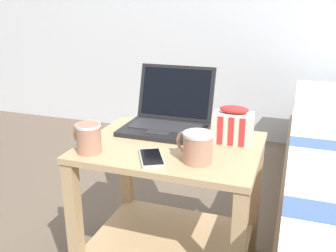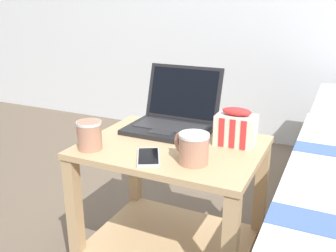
% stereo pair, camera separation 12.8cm
% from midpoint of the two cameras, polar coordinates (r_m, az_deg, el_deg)
% --- Properties ---
extents(bedside_table, '(0.63, 0.48, 0.54)m').
position_cam_midpoint_polar(bedside_table, '(1.42, 3.26, -10.12)').
color(bedside_table, tan).
rests_on(bedside_table, ground_plane).
extents(laptop, '(0.32, 0.30, 0.23)m').
position_cam_midpoint_polar(laptop, '(1.49, 3.31, 1.36)').
color(laptop, black).
rests_on(laptop, bedside_table).
extents(mug_front_left, '(0.13, 0.10, 0.10)m').
position_cam_midpoint_polar(mug_front_left, '(1.17, 6.97, -3.21)').
color(mug_front_left, tan).
rests_on(mug_front_left, bedside_table).
extents(mug_front_right, '(0.12, 0.09, 0.10)m').
position_cam_midpoint_polar(mug_front_right, '(1.29, -9.22, -1.21)').
color(mug_front_right, tan).
rests_on(mug_front_right, bedside_table).
extents(snack_bag, '(0.14, 0.10, 0.14)m').
position_cam_midpoint_polar(snack_bag, '(1.35, 12.98, -0.35)').
color(snack_bag, silver).
rests_on(snack_bag, bedside_table).
extents(cell_phone, '(0.13, 0.16, 0.01)m').
position_cam_midpoint_polar(cell_phone, '(1.22, -0.00, -4.82)').
color(cell_phone, '#B7BABC').
rests_on(cell_phone, bedside_table).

